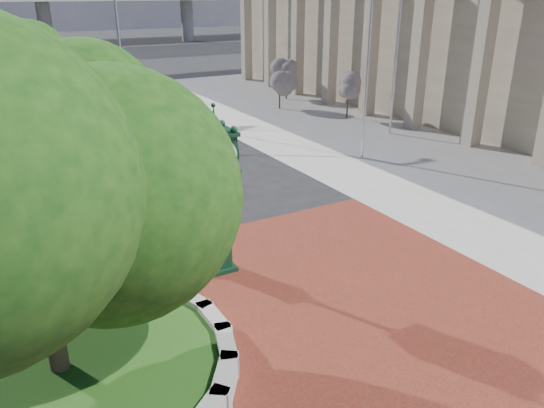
% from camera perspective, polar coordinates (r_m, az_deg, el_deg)
% --- Properties ---
extents(ground, '(200.00, 200.00, 0.00)m').
position_cam_1_polar(ground, '(12.88, 1.24, -11.55)').
color(ground, black).
rests_on(ground, ground).
extents(plaza, '(12.00, 12.00, 0.04)m').
position_cam_1_polar(plaza, '(12.18, 3.72, -13.70)').
color(plaza, maroon).
rests_on(plaza, ground).
extents(sidewalk, '(20.00, 50.00, 0.04)m').
position_cam_1_polar(sidewalk, '(29.72, 18.19, 7.07)').
color(sidewalk, '#9E9B93').
rests_on(sidewalk, ground).
extents(planter_wall, '(2.96, 6.77, 0.54)m').
position_cam_1_polar(planter_wall, '(11.81, -10.45, -13.87)').
color(planter_wall, '#9E9B93').
rests_on(planter_wall, ground).
extents(grass_bed, '(6.10, 6.10, 0.40)m').
position_cam_1_polar(grass_bed, '(11.51, -21.67, -16.77)').
color(grass_bed, '#143F12').
rests_on(grass_bed, ground).
extents(civic_building, '(17.35, 44.00, 8.60)m').
position_cam_1_polar(civic_building, '(36.16, 25.18, 15.58)').
color(civic_building, tan).
rests_on(civic_building, ground).
extents(tree_planter, '(5.20, 5.20, 6.33)m').
position_cam_1_polar(tree_planter, '(9.81, -24.51, -0.30)').
color(tree_planter, '#38281C').
rests_on(tree_planter, ground).
extents(tree_street, '(4.40, 4.40, 5.45)m').
position_cam_1_polar(tree_street, '(27.51, -26.75, 11.60)').
color(tree_street, '#38281C').
rests_on(tree_street, ground).
extents(post_clock, '(0.96, 0.96, 4.51)m').
position_cam_1_polar(post_clock, '(13.68, -5.98, 2.07)').
color(post_clock, black).
rests_on(post_clock, ground).
extents(parked_car, '(2.19, 4.16, 1.35)m').
position_cam_1_polar(parked_car, '(46.43, -23.61, 12.22)').
color(parked_car, '#4F120B').
rests_on(parked_car, ground).
extents(flagpole_a, '(1.54, 0.23, 9.85)m').
position_cam_1_polar(flagpole_a, '(23.69, 10.42, 16.63)').
color(flagpole_a, silver).
rests_on(flagpole_a, ground).
extents(flagpole_b, '(1.59, 0.60, 10.53)m').
position_cam_1_polar(flagpole_b, '(28.38, 13.47, 17.94)').
color(flagpole_b, silver).
rests_on(flagpole_b, ground).
extents(street_lamp_near, '(2.01, 0.41, 8.96)m').
position_cam_1_polar(street_lamp_near, '(33.46, -15.91, 18.00)').
color(street_lamp_near, slate).
rests_on(street_lamp_near, ground).
extents(shrub_near, '(1.20, 1.20, 2.20)m').
position_cam_1_polar(shrub_near, '(32.22, 8.18, 11.89)').
color(shrub_near, '#38281C').
rests_on(shrub_near, ground).
extents(shrub_mid, '(1.20, 1.20, 2.20)m').
position_cam_1_polar(shrub_mid, '(34.53, 0.83, 12.77)').
color(shrub_mid, '#38281C').
rests_on(shrub_mid, ground).
extents(shrub_far, '(1.20, 1.20, 2.20)m').
position_cam_1_polar(shrub_far, '(37.79, 1.58, 13.56)').
color(shrub_far, '#38281C').
rests_on(shrub_far, ground).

